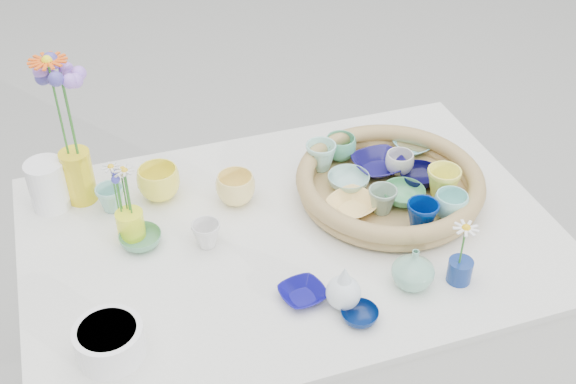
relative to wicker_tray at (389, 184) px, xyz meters
name	(u,v)px	position (x,y,z in m)	size (l,w,h in m)	color
wicker_tray	(389,184)	(0.00, 0.00, 0.00)	(0.47, 0.47, 0.08)	olive
tray_ceramic_0	(379,165)	(0.01, 0.09, 0.00)	(0.13, 0.13, 0.03)	#120E4E
tray_ceramic_1	(420,177)	(0.09, 0.01, 0.00)	(0.11, 0.11, 0.03)	black
tray_ceramic_2	(443,183)	(0.12, -0.06, 0.02)	(0.09, 0.09, 0.08)	#FDF858
tray_ceramic_3	(403,195)	(0.02, -0.05, 0.00)	(0.11, 0.11, 0.03)	#4BA264
tray_ceramic_4	(382,200)	(-0.05, -0.07, 0.01)	(0.07, 0.07, 0.07)	#82A38C
tray_ceramic_5	(348,181)	(-0.09, 0.05, 0.00)	(0.11, 0.11, 0.03)	#96C6BC
tray_ceramic_6	(321,156)	(-0.13, 0.15, 0.02)	(0.08, 0.08, 0.07)	#9FE0D3
tray_ceramic_7	(399,163)	(0.06, 0.07, 0.01)	(0.07, 0.07, 0.06)	white
tray_ceramic_8	(413,146)	(0.14, 0.15, -0.01)	(0.10, 0.10, 0.02)	#74C3D7
tray_ceramic_9	(422,216)	(0.01, -0.15, 0.02)	(0.08, 0.08, 0.07)	navy
tray_ceramic_10	(353,205)	(-0.12, -0.04, -0.01)	(0.12, 0.12, 0.03)	#FFD377
tray_ceramic_11	(451,206)	(0.10, -0.14, 0.01)	(0.08, 0.08, 0.07)	#8EE3DE
tray_ceramic_12	(340,148)	(-0.06, 0.18, 0.01)	(0.08, 0.08, 0.07)	#4FA881
loose_ceramic_0	(159,183)	(-0.55, 0.19, 0.00)	(0.11, 0.11, 0.08)	#FDEE45
loose_ceramic_1	(236,189)	(-0.37, 0.11, 0.00)	(0.10, 0.10, 0.08)	#FFE17C
loose_ceramic_2	(141,239)	(-0.63, 0.02, -0.02)	(0.10, 0.10, 0.03)	#539269
loose_ceramic_3	(206,234)	(-0.48, -0.03, -0.01)	(0.07, 0.07, 0.06)	silver
loose_ceramic_4	(302,294)	(-0.33, -0.27, -0.03)	(0.10, 0.10, 0.02)	#0D0B71
loose_ceramic_5	(111,198)	(-0.67, 0.17, -0.01)	(0.07, 0.07, 0.07)	#89C9BD
loose_ceramic_6	(360,315)	(-0.23, -0.36, -0.03)	(0.08, 0.08, 0.02)	#04194F
fluted_bowl	(110,342)	(-0.74, -0.29, 0.00)	(0.14, 0.14, 0.07)	white
bud_vase_paleblue	(344,286)	(-0.25, -0.31, 0.02)	(0.08, 0.08, 0.12)	white
bud_vase_seafoam	(413,268)	(-0.08, -0.30, 0.01)	(0.09, 0.09, 0.10)	#7EBA9E
bud_vase_cobalt	(460,271)	(0.02, -0.32, -0.01)	(0.06, 0.06, 0.06)	navy
single_daisy	(463,246)	(0.01, -0.32, 0.07)	(0.06, 0.06, 0.12)	white
tall_vase_yellow	(79,176)	(-0.74, 0.24, 0.03)	(0.08, 0.08, 0.14)	yellow
gerbera	(58,109)	(-0.75, 0.24, 0.23)	(0.10, 0.10, 0.27)	#FF5912
hydrangea	(69,115)	(-0.73, 0.23, 0.21)	(0.09, 0.09, 0.30)	#49419F
white_pitcher	(48,185)	(-0.81, 0.23, 0.03)	(0.13, 0.10, 0.13)	white
daisy_cup	(131,225)	(-0.64, 0.05, 0.00)	(0.07, 0.07, 0.07)	#F6FE26
daisy_posy	(122,188)	(-0.65, 0.07, 0.10)	(0.07, 0.07, 0.13)	silver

